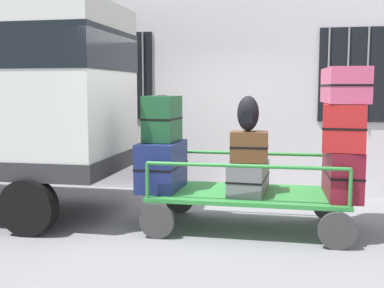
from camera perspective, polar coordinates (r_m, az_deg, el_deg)
ground_plane at (r=6.48m, az=0.71°, el=-9.47°), size 40.00×40.00×0.00m
building_wall at (r=8.48m, az=3.58°, el=11.33°), size 12.00×0.38×5.00m
luggage_cart at (r=6.26m, az=6.62°, el=-6.35°), size 2.50×1.29×0.48m
cart_railing at (r=6.18m, az=6.67°, el=-2.29°), size 2.38×1.16×0.45m
suitcase_left_bottom at (r=6.36m, az=-3.55°, el=-2.53°), size 0.51×0.89×0.63m
suitcase_left_middle at (r=6.32m, az=-3.51°, el=2.99°), size 0.43×0.60×0.59m
suitcase_midleft_bottom at (r=6.21m, az=6.65°, el=-3.89°), size 0.49×0.91×0.39m
suitcase_midleft_middle at (r=6.17m, az=6.72°, el=-0.29°), size 0.47×0.34×0.39m
suitcase_center_bottom at (r=6.18m, az=17.15°, el=-3.25°), size 0.42×0.98×0.59m
suitcase_center_middle at (r=6.14m, az=17.30°, el=2.03°), size 0.56×1.05×0.55m
suitcase_center_top at (r=6.14m, az=17.43°, el=6.56°), size 0.51×1.05×0.43m
backpack at (r=6.12m, az=6.58°, el=3.56°), size 0.27×0.22×0.44m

